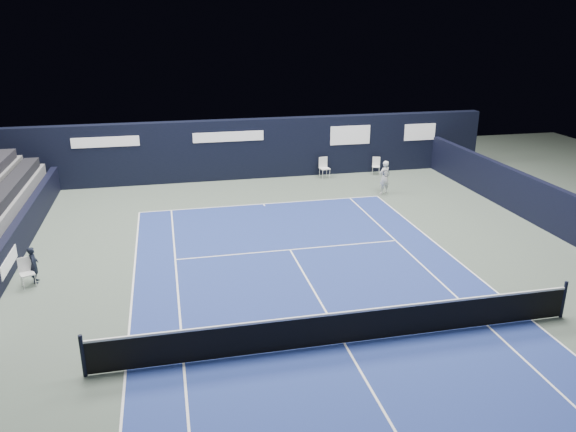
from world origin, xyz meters
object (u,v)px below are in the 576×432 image
Objects in this scene: line_judge_chair at (26,270)px; tennis_net at (345,326)px; tennis_player at (384,177)px; folding_chair_back_b at (376,164)px; folding_chair_back_a at (324,164)px.

tennis_net is at bearing -54.01° from line_judge_chair.
line_judge_chair is 16.17m from tennis_player.
line_judge_chair is (-15.58, -10.34, 0.00)m from folding_chair_back_b.
folding_chair_back_a is at bearing 76.00° from tennis_net.
folding_chair_back_b is at bearing 66.39° from tennis_net.
line_judge_chair reaches higher than folding_chair_back_b.
folding_chair_back_b is 3.63m from tennis_player.
tennis_net is (8.71, -5.40, -0.02)m from line_judge_chair.
tennis_net is (-6.88, -15.74, -0.02)m from folding_chair_back_b.
folding_chair_back_b is 18.70m from line_judge_chair.
tennis_net reaches higher than folding_chair_back_b.
folding_chair_back_a is at bearing -158.80° from folding_chair_back_b.
tennis_player reaches higher than line_judge_chair.
folding_chair_back_b is at bearing 74.98° from tennis_player.
folding_chair_back_a is 0.08× the size of tennis_net.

